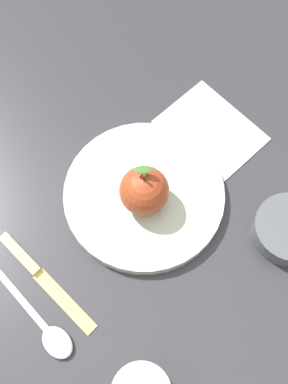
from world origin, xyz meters
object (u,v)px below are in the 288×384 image
(linen_napkin, at_px, (211,130))
(knife, at_px, (38,273))
(dinner_plate, at_px, (144,195))
(spoon, at_px, (48,331))
(apple, at_px, (144,191))

(linen_napkin, bearing_deg, knife, 126.68)
(knife, xyz_separation_m, linen_napkin, (0.20, -0.27, -0.00))
(knife, distance_m, linen_napkin, 0.34)
(dinner_plate, bearing_deg, linen_napkin, -48.17)
(spoon, bearing_deg, dinner_plate, -38.76)
(spoon, bearing_deg, knife, 8.99)
(linen_napkin, bearing_deg, apple, 134.80)
(spoon, distance_m, linen_napkin, 0.39)
(apple, height_order, linen_napkin, apple)
(dinner_plate, distance_m, linen_napkin, 0.16)
(apple, bearing_deg, dinner_plate, -4.24)
(dinner_plate, xyz_separation_m, linen_napkin, (0.10, -0.12, -0.01))
(knife, bearing_deg, apple, -60.71)
(apple, distance_m, linen_napkin, 0.17)
(dinner_plate, height_order, spoon, dinner_plate)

